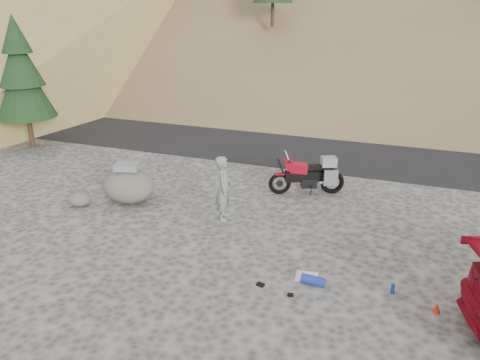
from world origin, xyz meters
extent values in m
plane|color=#3F3D3B|center=(0.00, 0.00, 0.00)|extent=(140.00, 140.00, 0.00)
cube|color=black|center=(0.00, 9.00, 0.00)|extent=(120.00, 7.00, 0.05)
cylinder|color=#331D12|center=(-4.00, 14.00, 4.90)|extent=(0.17, 0.17, 1.40)
cylinder|color=#331D12|center=(-18.00, 16.00, 3.57)|extent=(0.15, 0.15, 1.26)
cone|color=black|center=(-18.00, 16.00, 4.96)|extent=(1.80, 1.80, 2.03)
cylinder|color=#331D12|center=(-11.00, 4.50, 0.77)|extent=(0.18, 0.18, 1.54)
cone|color=black|center=(-11.00, 4.50, 2.47)|extent=(2.20, 2.20, 2.47)
cone|color=black|center=(-11.00, 4.50, 3.41)|extent=(1.65, 1.65, 1.93)
cone|color=black|center=(-11.00, 4.50, 4.35)|extent=(1.10, 1.10, 1.39)
torus|color=black|center=(-0.50, 3.26, 0.34)|extent=(0.68, 0.38, 0.68)
cylinder|color=black|center=(-0.50, 3.26, 0.34)|extent=(0.21, 0.14, 0.21)
torus|color=black|center=(0.97, 3.89, 0.34)|extent=(0.72, 0.42, 0.72)
cylinder|color=black|center=(0.97, 3.89, 0.34)|extent=(0.24, 0.17, 0.23)
cylinder|color=black|center=(-0.43, 3.29, 0.72)|extent=(0.38, 0.21, 0.84)
cylinder|color=black|center=(-0.30, 3.35, 1.12)|extent=(0.29, 0.61, 0.05)
cube|color=black|center=(0.21, 3.57, 0.57)|extent=(1.24, 0.72, 0.31)
cube|color=black|center=(0.30, 3.61, 0.36)|extent=(0.55, 0.47, 0.29)
cube|color=maroon|center=(-0.01, 3.47, 0.83)|extent=(0.62, 0.50, 0.32)
cube|color=maroon|center=(-0.27, 3.36, 0.95)|extent=(0.43, 0.45, 0.37)
cube|color=silver|center=(-0.33, 3.33, 1.22)|extent=(0.23, 0.33, 0.26)
cube|color=black|center=(0.45, 3.67, 0.85)|extent=(0.61, 0.43, 0.12)
cube|color=black|center=(0.81, 3.82, 0.81)|extent=(0.41, 0.31, 0.10)
cube|color=silver|center=(0.95, 3.59, 0.60)|extent=(0.43, 0.28, 0.47)
cube|color=silver|center=(0.74, 4.09, 0.60)|extent=(0.43, 0.28, 0.47)
cube|color=gray|center=(0.83, 3.83, 1.01)|extent=(0.54, 0.49, 0.27)
cube|color=maroon|center=(-0.50, 3.26, 0.65)|extent=(0.33, 0.24, 0.04)
cylinder|color=black|center=(0.42, 3.46, 0.19)|extent=(0.11, 0.21, 0.38)
cylinder|color=silver|center=(0.83, 3.68, 0.41)|extent=(0.47, 0.27, 0.13)
imported|color=gray|center=(-1.46, 1.11, 0.00)|extent=(0.58, 0.73, 1.77)
ellipsoid|color=#544F48|center=(-4.47, 1.24, 0.49)|extent=(1.61, 1.40, 0.99)
cube|color=gray|center=(-4.47, 1.24, 1.08)|extent=(0.77, 0.66, 0.18)
ellipsoid|color=#544F48|center=(-5.65, 0.50, 0.20)|extent=(0.71, 0.66, 0.39)
cube|color=white|center=(1.26, -0.91, 0.01)|extent=(0.51, 0.46, 0.02)
cylinder|color=navy|center=(1.44, -1.14, 0.10)|extent=(0.51, 0.24, 0.20)
cylinder|color=navy|center=(3.00, -0.89, 0.11)|extent=(0.08, 0.08, 0.21)
cone|color=red|center=(3.82, -1.24, 0.10)|extent=(0.20, 0.20, 0.20)
cube|color=black|center=(0.43, -1.55, 0.02)|extent=(0.18, 0.15, 0.04)
cube|color=black|center=(1.10, -1.69, 0.02)|extent=(0.13, 0.11, 0.04)
camera|label=1|loc=(2.84, -9.41, 5.55)|focal=35.00mm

